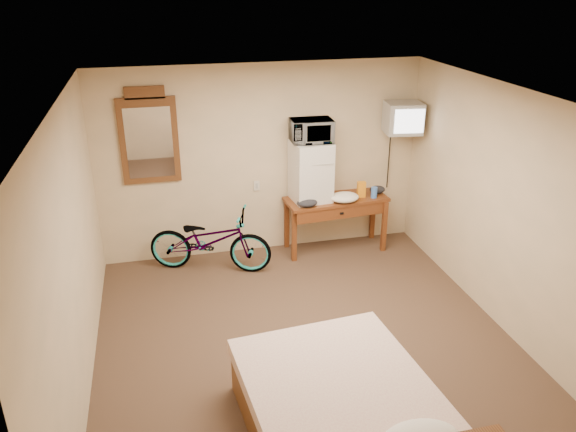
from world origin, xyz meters
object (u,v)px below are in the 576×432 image
(bed, at_px, (346,421))
(desk, at_px, (337,207))
(microwave, at_px, (311,131))
(wall_mirror, at_px, (149,137))
(blue_cup, at_px, (374,192))
(mini_fridge, at_px, (311,171))
(crt_television, at_px, (403,118))
(bicycle, at_px, (210,240))

(bed, bearing_deg, desk, 73.23)
(microwave, bearing_deg, desk, -8.69)
(microwave, bearing_deg, wall_mirror, 176.20)
(blue_cup, bearing_deg, microwave, 170.62)
(mini_fridge, bearing_deg, crt_television, -2.11)
(microwave, bearing_deg, bicycle, -168.72)
(mini_fridge, xyz_separation_m, wall_mirror, (-1.98, 0.21, 0.52))
(crt_television, bearing_deg, mini_fridge, 177.89)
(mini_fridge, xyz_separation_m, bicycle, (-1.36, -0.22, -0.73))
(desk, height_order, bicycle, bicycle)
(desk, bearing_deg, bicycle, -174.89)
(crt_television, bearing_deg, bed, -118.89)
(desk, height_order, blue_cup, blue_cup)
(desk, xyz_separation_m, microwave, (-0.35, 0.07, 1.04))
(mini_fridge, height_order, wall_mirror, wall_mirror)
(crt_television, height_order, bicycle, crt_television)
(microwave, height_order, wall_mirror, wall_mirror)
(bed, bearing_deg, mini_fridge, 78.99)
(wall_mirror, height_order, bicycle, wall_mirror)
(bed, bearing_deg, wall_mirror, 109.74)
(microwave, relative_size, blue_cup, 3.62)
(desk, relative_size, blue_cup, 9.64)
(blue_cup, relative_size, bicycle, 0.09)
(microwave, bearing_deg, mini_fridge, -121.56)
(blue_cup, distance_m, bed, 3.68)
(crt_television, xyz_separation_m, wall_mirror, (-3.19, 0.25, -0.12))
(mini_fridge, relative_size, crt_television, 1.31)
(crt_television, bearing_deg, desk, -178.54)
(mini_fridge, bearing_deg, bicycle, -170.86)
(wall_mirror, distance_m, bicycle, 1.46)
(mini_fridge, relative_size, microwave, 1.50)
(microwave, relative_size, bicycle, 0.34)
(crt_television, bearing_deg, wall_mirror, 175.51)
(blue_cup, height_order, crt_television, crt_television)
(crt_television, relative_size, bicycle, 0.38)
(bed, bearing_deg, crt_television, 61.11)
(desk, height_order, wall_mirror, wall_mirror)
(microwave, height_order, blue_cup, microwave)
(bed, bearing_deg, bicycle, 102.08)
(microwave, xyz_separation_m, wall_mirror, (-1.98, 0.21, -0.01))
(mini_fridge, distance_m, wall_mirror, 2.06)
(microwave, relative_size, crt_television, 0.87)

